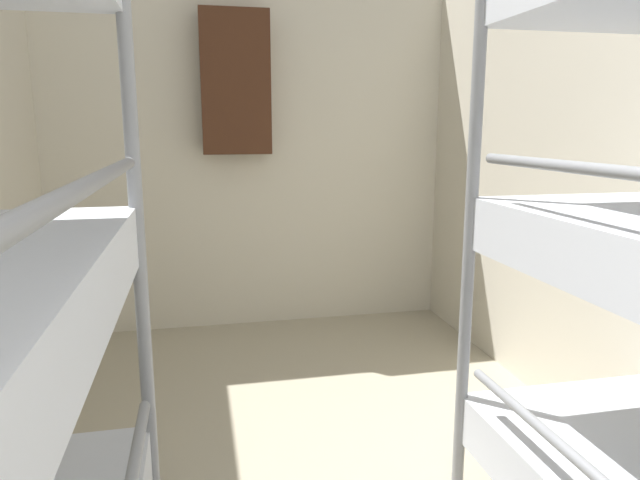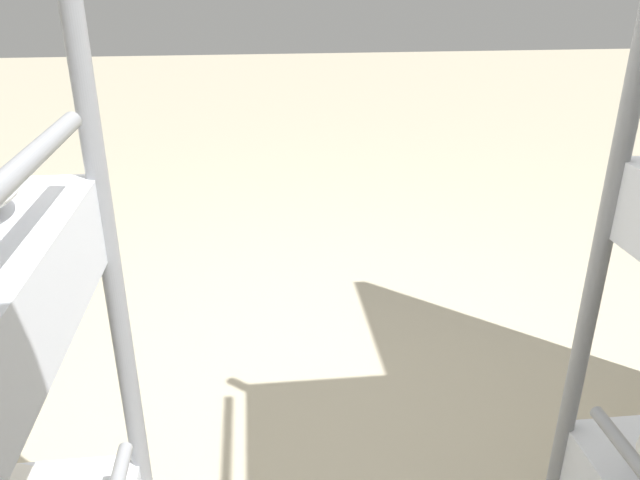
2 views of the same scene
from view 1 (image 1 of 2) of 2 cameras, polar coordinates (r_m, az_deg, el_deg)
The scene contains 2 objects.
wall_back at distance 3.96m, azimuth -6.88°, elevation 8.26°, with size 2.80×0.06×2.35m.
hanging_coat at distance 3.81m, azimuth -8.43°, elevation 15.28°, with size 0.44×0.12×0.90m.
Camera 1 is at (-0.37, 0.50, 1.38)m, focal length 32.00 mm.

